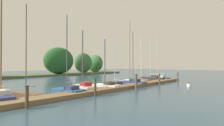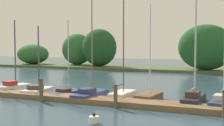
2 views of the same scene
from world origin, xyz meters
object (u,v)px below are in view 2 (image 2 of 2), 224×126
(sailboat_5, at_px, (67,92))
(mooring_piling_4, at_px, (224,104))
(mooring_piling_2, at_px, (41,90))
(sailboat_10, at_px, (223,101))
(sailboat_4, at_px, (38,90))
(sailboat_7, at_px, (123,93))
(channel_buoy_0, at_px, (94,119))
(sailboat_9, at_px, (194,97))
(sailboat_8, at_px, (149,96))
(sailboat_6, at_px, (91,94))
(mooring_piling_3, at_px, (116,97))
(sailboat_3, at_px, (14,87))

(sailboat_5, xyz_separation_m, mooring_piling_4, (11.75, -3.06, 0.48))
(sailboat_5, height_order, mooring_piling_2, sailboat_5)
(sailboat_10, bearing_deg, sailboat_4, 99.43)
(sailboat_7, relative_size, channel_buoy_0, 14.40)
(mooring_piling_2, relative_size, mooring_piling_4, 1.06)
(sailboat_9, distance_m, sailboat_10, 1.86)
(sailboat_4, xyz_separation_m, sailboat_8, (8.89, 1.06, -0.02))
(sailboat_4, relative_size, mooring_piling_4, 3.66)
(mooring_piling_4, bearing_deg, sailboat_5, 165.42)
(sailboat_7, distance_m, mooring_piling_4, 8.06)
(sailboat_9, bearing_deg, mooring_piling_2, 110.66)
(sailboat_7, bearing_deg, sailboat_5, 96.05)
(sailboat_4, xyz_separation_m, channel_buoy_0, (8.12, -6.10, -0.17))
(sailboat_6, bearing_deg, mooring_piling_3, -129.01)
(sailboat_3, relative_size, sailboat_8, 0.89)
(sailboat_7, height_order, sailboat_8, sailboat_7)
(sailboat_8, relative_size, mooring_piling_4, 4.54)
(sailboat_5, bearing_deg, sailboat_3, 103.83)
(sailboat_3, xyz_separation_m, sailboat_7, (9.65, 0.68, -0.07))
(sailboat_4, distance_m, sailboat_8, 8.96)
(sailboat_3, bearing_deg, mooring_piling_2, -112.82)
(sailboat_10, bearing_deg, sailboat_8, 92.71)
(sailboat_6, bearing_deg, sailboat_7, -62.51)
(sailboat_3, distance_m, sailboat_6, 7.56)
(sailboat_9, height_order, channel_buoy_0, sailboat_9)
(sailboat_8, height_order, mooring_piling_4, sailboat_8)
(mooring_piling_3, bearing_deg, sailboat_4, 162.66)
(sailboat_7, height_order, sailboat_10, sailboat_10)
(sailboat_10, xyz_separation_m, mooring_piling_4, (0.24, -3.16, 0.36))
(mooring_piling_4, bearing_deg, sailboat_3, 170.42)
(sailboat_8, distance_m, sailboat_10, 4.96)
(sailboat_5, xyz_separation_m, sailboat_6, (2.42, -0.61, 0.11))
(sailboat_7, bearing_deg, sailboat_3, 94.11)
(sailboat_9, xyz_separation_m, mooring_piling_4, (2.07, -3.44, 0.31))
(sailboat_3, relative_size, mooring_piling_3, 4.15)
(channel_buoy_0, bearing_deg, sailboat_8, 83.86)
(sailboat_9, distance_m, channel_buoy_0, 8.11)
(mooring_piling_3, relative_size, channel_buoy_0, 2.84)
(channel_buoy_0, bearing_deg, sailboat_4, 143.12)
(sailboat_6, distance_m, sailboat_9, 7.33)
(sailboat_3, xyz_separation_m, sailboat_4, (2.80, -0.43, -0.07))
(mooring_piling_2, bearing_deg, channel_buoy_0, -31.28)
(sailboat_3, distance_m, sailboat_8, 11.71)
(sailboat_3, relative_size, sailboat_10, 0.75)
(mooring_piling_4, bearing_deg, sailboat_9, 121.05)
(sailboat_4, distance_m, mooring_piling_4, 14.30)
(sailboat_9, bearing_deg, sailboat_4, 95.89)
(sailboat_3, bearing_deg, sailboat_9, -80.19)
(sailboat_9, bearing_deg, sailboat_3, 93.33)
(channel_buoy_0, bearing_deg, mooring_piling_2, 148.72)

